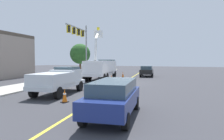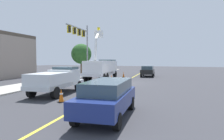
% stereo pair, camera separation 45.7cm
% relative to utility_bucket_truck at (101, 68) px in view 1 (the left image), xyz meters
% --- Properties ---
extents(ground, '(120.00, 120.00, 0.00)m').
position_rel_utility_bucket_truck_xyz_m(ground, '(-2.47, -3.86, -1.61)').
color(ground, '#38383D').
extents(sidewalk_far_side, '(59.95, 11.49, 0.12)m').
position_rel_utility_bucket_truck_xyz_m(sidewalk_far_side, '(-3.63, 4.79, -1.55)').
color(sidewalk_far_side, '#B2ADA3').
rests_on(sidewalk_far_side, ground).
extents(lane_centre_stripe, '(49.58, 6.76, 0.01)m').
position_rel_utility_bucket_truck_xyz_m(lane_centre_stripe, '(-2.47, -3.86, -1.61)').
color(lane_centre_stripe, yellow).
rests_on(lane_centre_stripe, ground).
extents(utility_bucket_truck, '(8.46, 3.56, 7.09)m').
position_rel_utility_bucket_truck_xyz_m(utility_bucket_truck, '(0.00, 0.00, 0.00)').
color(utility_bucket_truck, white).
rests_on(utility_bucket_truck, ground).
extents(service_pickup_truck, '(5.83, 2.82, 2.06)m').
position_rel_utility_bucket_truck_xyz_m(service_pickup_truck, '(-11.43, -1.54, -0.49)').
color(service_pickup_truck, silver).
rests_on(service_pickup_truck, ground).
extents(passing_minivan, '(5.01, 2.52, 1.69)m').
position_rel_utility_bucket_truck_xyz_m(passing_minivan, '(7.40, -4.61, -0.64)').
color(passing_minivan, black).
rests_on(passing_minivan, ground).
extents(trailing_sedan, '(5.01, 2.52, 1.69)m').
position_rel_utility_bucket_truck_xyz_m(trailing_sedan, '(-15.57, -7.67, -0.64)').
color(trailing_sedan, navy).
rests_on(trailing_sedan, ground).
extents(traffic_cone_leading, '(0.40, 0.40, 0.85)m').
position_rel_utility_bucket_truck_xyz_m(traffic_cone_leading, '(-13.79, -3.71, -1.19)').
color(traffic_cone_leading, black).
rests_on(traffic_cone_leading, ground).
extents(traffic_cone_mid_front, '(0.40, 0.40, 0.74)m').
position_rel_utility_bucket_truck_xyz_m(traffic_cone_mid_front, '(-7.57, -3.09, -1.25)').
color(traffic_cone_mid_front, black).
rests_on(traffic_cone_mid_front, ground).
extents(traffic_cone_mid_rear, '(0.40, 0.40, 0.84)m').
position_rel_utility_bucket_truck_xyz_m(traffic_cone_mid_rear, '(-2.04, -2.26, -1.20)').
color(traffic_cone_mid_rear, black).
rests_on(traffic_cone_mid_rear, ground).
extents(traffic_cone_trailing, '(0.40, 0.40, 0.87)m').
position_rel_utility_bucket_truck_xyz_m(traffic_cone_trailing, '(4.38, -1.58, -1.18)').
color(traffic_cone_trailing, black).
rests_on(traffic_cone_trailing, ground).
extents(traffic_signal_mast, '(7.27, 1.24, 8.28)m').
position_rel_utility_bucket_truck_xyz_m(traffic_signal_mast, '(2.38, 4.56, 4.26)').
color(traffic_signal_mast, gray).
rests_on(traffic_signal_mast, ground).
extents(street_tree_right, '(3.56, 3.56, 5.48)m').
position_rel_utility_bucket_truck_xyz_m(street_tree_right, '(6.38, 7.00, 2.08)').
color(street_tree_right, brown).
rests_on(street_tree_right, ground).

